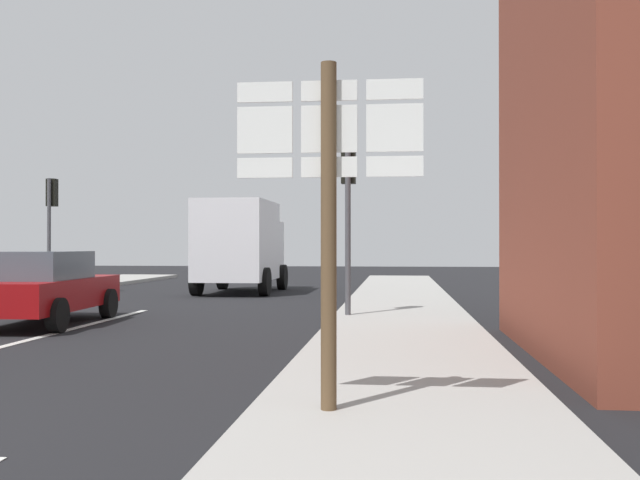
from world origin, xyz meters
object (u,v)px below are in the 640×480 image
object	(u,v)px
route_sign_post	(329,198)
sedan_far	(41,287)
delivery_truck	(241,244)
traffic_light_far_left	(51,209)
traffic_light_near_right	(348,188)

from	to	relation	value
route_sign_post	sedan_far	bearing A→B (deg)	131.34
sedan_far	delivery_truck	size ratio (longest dim) A/B	0.86
delivery_truck	traffic_light_far_left	bearing A→B (deg)	-167.03
delivery_truck	traffic_light_near_right	world-z (taller)	traffic_light_near_right
delivery_truck	route_sign_post	distance (m)	18.02
sedan_far	traffic_light_far_left	world-z (taller)	traffic_light_far_left
sedan_far	traffic_light_far_left	bearing A→B (deg)	115.56
traffic_light_near_right	traffic_light_far_left	xyz separation A→B (m)	(-10.20, 7.23, -0.02)
route_sign_post	traffic_light_near_right	distance (m)	8.85
sedan_far	route_sign_post	distance (m)	9.88
traffic_light_near_right	route_sign_post	bearing A→B (deg)	-87.25
route_sign_post	traffic_light_far_left	distance (m)	19.25
route_sign_post	traffic_light_near_right	size ratio (longest dim) A/B	0.84
delivery_truck	traffic_light_near_right	bearing A→B (deg)	-63.96
sedan_far	traffic_light_near_right	distance (m)	6.55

